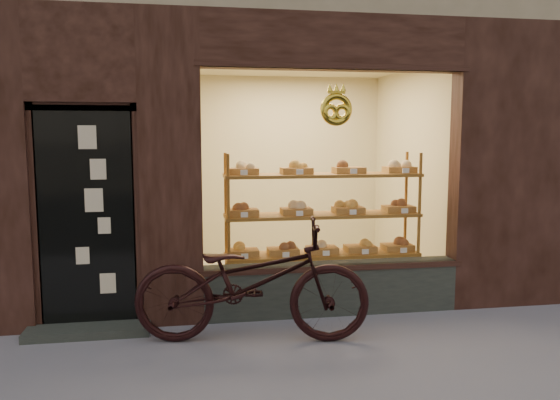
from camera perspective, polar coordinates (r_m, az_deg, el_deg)
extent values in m
cube|color=#212724|center=(5.90, 5.40, -9.16)|extent=(2.70, 0.25, 0.55)
cube|color=black|center=(5.55, -19.53, -1.81)|extent=(0.90, 0.04, 2.15)
cube|color=#212724|center=(5.65, -19.38, -12.75)|extent=(1.15, 0.35, 0.08)
torus|color=gold|center=(5.58, 5.90, 9.39)|extent=(0.33, 0.07, 0.33)
cube|color=olive|center=(6.36, 4.37, -10.08)|extent=(2.20, 0.45, 0.04)
cube|color=olive|center=(6.23, 4.41, -5.68)|extent=(2.20, 0.45, 0.03)
cube|color=olive|center=(6.15, 4.45, -1.58)|extent=(2.20, 0.45, 0.04)
cube|color=olive|center=(6.10, 4.49, 2.60)|extent=(2.20, 0.45, 0.04)
cylinder|color=olive|center=(5.82, -5.39, -3.57)|extent=(0.04, 0.04, 1.70)
cylinder|color=olive|center=(6.34, 14.30, -2.90)|extent=(0.04, 0.04, 1.70)
cylinder|color=olive|center=(6.20, -5.66, -2.93)|extent=(0.04, 0.04, 1.70)
cylinder|color=olive|center=(6.69, 12.95, -2.35)|extent=(0.04, 0.04, 1.70)
cube|color=brown|center=(6.07, -3.89, -5.50)|extent=(0.34, 0.24, 0.07)
sphere|color=gold|center=(6.05, -3.90, -4.72)|extent=(0.11, 0.11, 0.11)
cube|color=white|center=(5.89, -3.71, -5.88)|extent=(0.07, 0.01, 0.05)
cube|color=brown|center=(6.13, 0.31, -5.37)|extent=(0.34, 0.24, 0.07)
sphere|color=#5F2713|center=(6.11, 0.31, -4.59)|extent=(0.11, 0.11, 0.11)
cube|color=white|center=(5.95, 0.62, -5.74)|extent=(0.07, 0.01, 0.05)
cube|color=brown|center=(6.22, 4.41, -5.21)|extent=(0.34, 0.24, 0.07)
sphere|color=#E5C278|center=(6.21, 4.42, -4.44)|extent=(0.11, 0.11, 0.11)
cube|color=white|center=(6.05, 4.84, -5.56)|extent=(0.07, 0.01, 0.05)
cube|color=brown|center=(6.34, 8.38, -5.02)|extent=(0.34, 0.24, 0.07)
sphere|color=gold|center=(6.33, 8.39, -4.27)|extent=(0.11, 0.11, 0.11)
cube|color=white|center=(6.17, 8.91, -5.36)|extent=(0.07, 0.01, 0.05)
cube|color=brown|center=(6.50, 12.17, -4.83)|extent=(0.34, 0.24, 0.07)
sphere|color=#5F2713|center=(6.48, 12.19, -4.09)|extent=(0.11, 0.11, 0.11)
cube|color=white|center=(6.33, 12.79, -5.15)|extent=(0.08, 0.01, 0.05)
cube|color=brown|center=(5.99, -3.93, -1.30)|extent=(0.34, 0.24, 0.07)
sphere|color=#5F2713|center=(5.98, -3.93, -0.49)|extent=(0.11, 0.11, 0.11)
cube|color=white|center=(5.81, -3.75, -1.55)|extent=(0.07, 0.01, 0.06)
cube|color=brown|center=(6.08, 1.71, -1.16)|extent=(0.34, 0.24, 0.07)
sphere|color=#E5C278|center=(6.07, 1.71, -0.37)|extent=(0.11, 0.11, 0.11)
cube|color=white|center=(5.90, 2.06, -1.41)|extent=(0.08, 0.01, 0.06)
cube|color=brown|center=(6.22, 7.13, -1.03)|extent=(0.34, 0.24, 0.07)
sphere|color=gold|center=(6.21, 7.14, -0.25)|extent=(0.11, 0.11, 0.11)
cube|color=white|center=(6.05, 7.64, -1.26)|extent=(0.07, 0.01, 0.06)
cube|color=brown|center=(6.42, 12.27, -0.89)|extent=(0.34, 0.24, 0.07)
sphere|color=#5F2713|center=(6.41, 12.29, -0.14)|extent=(0.11, 0.11, 0.11)
cube|color=white|center=(6.25, 12.90, -1.11)|extent=(0.08, 0.01, 0.06)
cube|color=brown|center=(5.94, -3.96, 3.00)|extent=(0.34, 0.24, 0.07)
sphere|color=#E5C278|center=(5.94, -3.97, 3.82)|extent=(0.11, 0.11, 0.11)
cube|color=white|center=(5.76, -3.78, 2.88)|extent=(0.07, 0.01, 0.06)
cube|color=brown|center=(6.03, 1.72, 3.07)|extent=(0.34, 0.24, 0.07)
sphere|color=gold|center=(6.03, 1.73, 3.88)|extent=(0.11, 0.11, 0.11)
cube|color=white|center=(5.85, 2.08, 2.96)|extent=(0.08, 0.01, 0.06)
cube|color=brown|center=(6.18, 7.19, 3.11)|extent=(0.34, 0.24, 0.07)
sphere|color=#5F2713|center=(6.17, 7.21, 3.90)|extent=(0.11, 0.11, 0.11)
cube|color=white|center=(6.00, 7.70, 2.99)|extent=(0.07, 0.01, 0.06)
cube|color=brown|center=(6.38, 12.37, 3.12)|extent=(0.34, 0.24, 0.07)
sphere|color=#E5C278|center=(6.37, 12.39, 3.88)|extent=(0.11, 0.11, 0.11)
cube|color=white|center=(6.21, 13.01, 3.00)|extent=(0.08, 0.01, 0.06)
imported|color=black|center=(5.04, -2.97, -8.50)|extent=(2.24, 1.07, 1.13)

